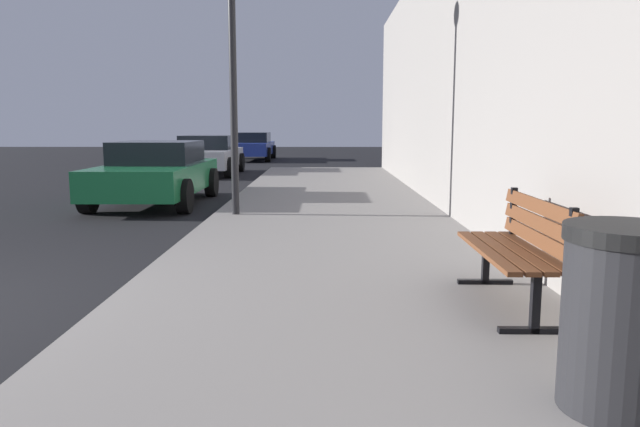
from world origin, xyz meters
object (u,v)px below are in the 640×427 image
bench (520,243)px  car_silver (207,155)px  street_lamp (232,25)px  trash_bin (623,318)px  car_green (156,172)px  car_blue (252,146)px

bench → car_silver: car_silver is taller
bench → street_lamp: street_lamp is taller
trash_bin → car_silver: bearing=107.7°
bench → car_silver: size_ratio=0.38×
street_lamp → car_green: 3.99m
trash_bin → car_silver: (-5.28, 16.51, 0.01)m
car_silver → car_green: bearing=92.9°
trash_bin → street_lamp: size_ratio=0.22×
bench → car_blue: 23.44m
bench → car_green: 8.91m
trash_bin → bench: bearing=87.9°
street_lamp → car_blue: size_ratio=0.98×
car_green → car_silver: 7.35m
car_blue → car_green: bearing=89.6°
bench → street_lamp: 6.34m
trash_bin → car_green: car_green is taller
street_lamp → car_silver: size_ratio=1.08×
trash_bin → car_silver: car_silver is taller
bench → car_blue: bearing=102.4°
bench → car_blue: size_ratio=0.35×
trash_bin → car_green: size_ratio=0.23×
car_green → trash_bin: bearing=118.2°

